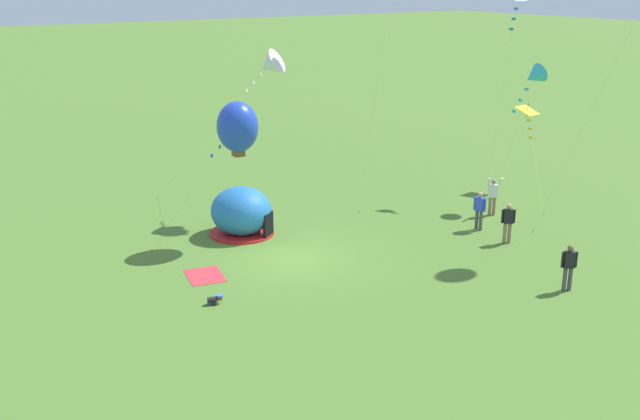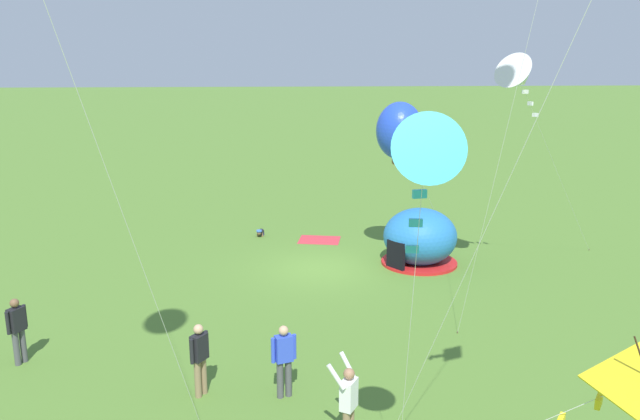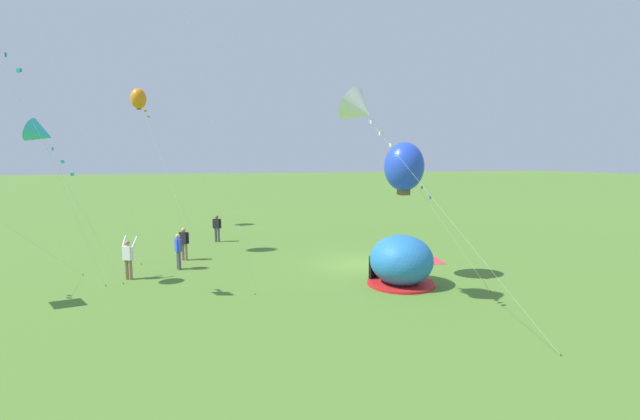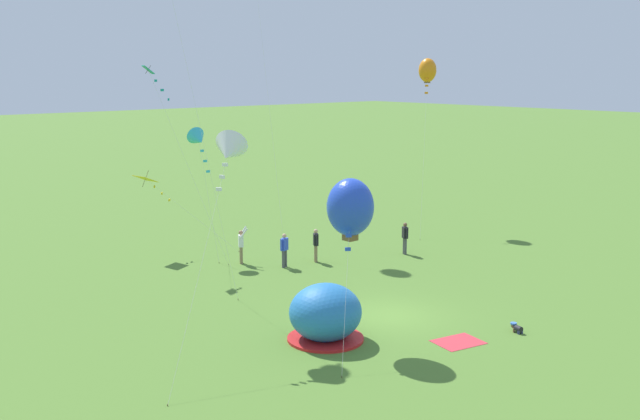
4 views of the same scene
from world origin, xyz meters
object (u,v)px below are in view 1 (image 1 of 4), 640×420
(kite_yellow, at_px, (528,114))
(kite_blue, at_px, (238,127))
(person_flying_kite, at_px, (493,195))
(kite_cyan, at_px, (534,76))
(kite_white, at_px, (269,65))
(person_center_field, at_px, (569,265))
(kite_teal, at_px, (517,8))
(person_with_toddler, at_px, (479,209))
(popup_tent, at_px, (241,212))
(toddler_crawling, at_px, (215,299))
(person_strolling, at_px, (508,221))

(kite_yellow, xyz_separation_m, kite_blue, (-0.73, -16.24, 0.96))
(person_flying_kite, distance_m, kite_cyan, 5.93)
(person_flying_kite, xyz_separation_m, kite_white, (-6.22, -8.27, 5.87))
(person_center_field, distance_m, kite_cyan, 12.03)
(kite_blue, bearing_deg, kite_white, 133.00)
(kite_cyan, xyz_separation_m, kite_teal, (-2.04, 0.72, 3.01))
(person_center_field, distance_m, person_with_toddler, 6.87)
(popup_tent, height_order, kite_white, kite_white)
(person_center_field, relative_size, kite_teal, 0.17)
(popup_tent, xyz_separation_m, person_center_field, (11.75, 6.90, -0.03))
(kite_yellow, bearing_deg, toddler_crawling, -77.46)
(person_with_toddler, distance_m, kite_blue, 11.15)
(toddler_crawling, distance_m, kite_white, 12.59)
(person_flying_kite, bearing_deg, person_center_field, -28.11)
(kite_yellow, height_order, kite_blue, kite_blue)
(popup_tent, bearing_deg, toddler_crawling, -34.76)
(kite_white, bearing_deg, kite_yellow, 74.09)
(toddler_crawling, bearing_deg, kite_blue, 144.49)
(person_with_toddler, xyz_separation_m, kite_cyan, (-1.80, 4.81, 5.23))
(person_center_field, height_order, kite_cyan, kite_cyan)
(toddler_crawling, bearing_deg, person_center_field, 62.25)
(popup_tent, relative_size, kite_blue, 0.47)
(kite_white, bearing_deg, person_with_toddler, 40.11)
(toddler_crawling, height_order, kite_blue, kite_blue)
(popup_tent, relative_size, person_strolling, 1.63)
(kite_blue, bearing_deg, kite_teal, 87.74)
(person_with_toddler, bearing_deg, kite_white, -139.89)
(toddler_crawling, bearing_deg, kite_teal, 103.77)
(toddler_crawling, height_order, kite_white, kite_white)
(kite_cyan, bearing_deg, person_flying_kite, -77.75)
(kite_blue, bearing_deg, person_with_toddler, 64.90)
(kite_teal, xyz_separation_m, kite_yellow, (0.14, 1.27, -5.28))
(kite_yellow, bearing_deg, person_center_field, -41.00)
(kite_white, height_order, kite_yellow, kite_white)
(person_flying_kite, distance_m, kite_blue, 12.54)
(person_with_toddler, bearing_deg, kite_blue, -115.10)
(popup_tent, relative_size, person_center_field, 1.63)
(toddler_crawling, distance_m, kite_cyan, 19.10)
(kite_cyan, bearing_deg, person_with_toddler, -69.55)
(toddler_crawling, height_order, kite_cyan, kite_cyan)
(person_strolling, height_order, person_flying_kite, person_flying_kite)
(popup_tent, relative_size, kite_yellow, 0.62)
(kite_white, bearing_deg, toddler_crawling, -40.20)
(popup_tent, bearing_deg, kite_cyan, 76.13)
(person_strolling, relative_size, person_flying_kite, 0.91)
(person_with_toddler, height_order, kite_cyan, kite_cyan)
(person_flying_kite, xyz_separation_m, kite_cyan, (-0.60, 2.79, 5.20))
(kite_teal, relative_size, kite_blue, 1.67)
(popup_tent, height_order, person_strolling, popup_tent)
(person_center_field, xyz_separation_m, kite_cyan, (-8.34, 6.92, 5.23))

